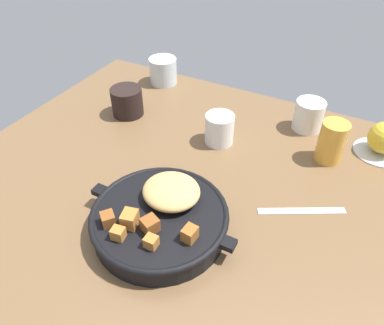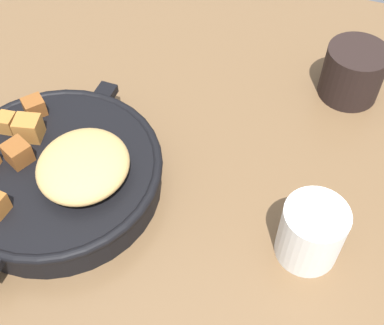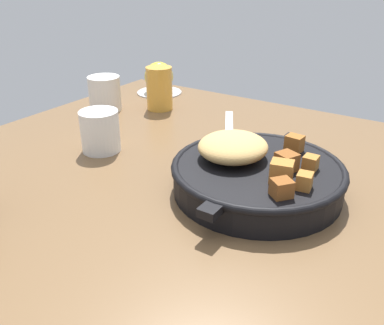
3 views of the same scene
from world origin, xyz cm
name	(u,v)px [view 1 (image 1 of 3)]	position (x,y,z in cm)	size (l,w,h in cm)	color
ground_plane	(169,184)	(0.00, 0.00, -1.20)	(95.77, 90.15, 2.40)	brown
cast_iron_skillet	(161,217)	(5.46, -12.05, 3.07)	(30.03, 25.67, 8.11)	black
saucer_plate	(379,152)	(39.43, 31.81, 0.30)	(11.80, 11.80, 0.60)	#B7BABF
butter_knife	(302,211)	(28.03, 4.51, 0.18)	(17.51, 1.60, 0.36)	silver
juice_glass_amber	(331,142)	(28.87, 23.58, 4.95)	(6.03, 6.03, 9.89)	gold
water_glass_short	(163,71)	(-24.40, 38.07, 3.92)	(8.36, 8.36, 7.83)	silver
coffee_mug_dark	(127,102)	(-23.60, 18.08, 3.78)	(8.40, 8.40, 7.57)	black
white_creamer_pitcher	(219,129)	(3.73, 17.94, 3.78)	(6.98, 6.98, 7.55)	white
ceramic_mug_white	(309,115)	(21.36, 33.78, 3.93)	(7.35, 7.35, 7.86)	silver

